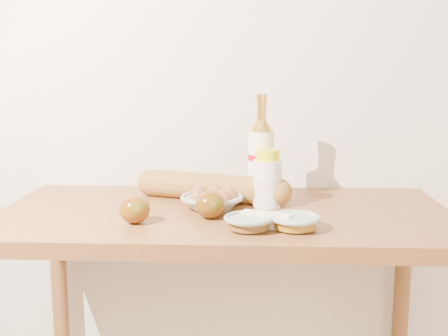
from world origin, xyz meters
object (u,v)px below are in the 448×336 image
Objects in this scene: egg_bowl at (212,200)px; baguette at (212,187)px; cream_bottle at (267,180)px; table at (225,255)px; bourbon_bottle at (261,158)px.

baguette is (-0.01, 0.10, 0.01)m from egg_bowl.
cream_bottle is at bearing 15.26° from egg_bowl.
table is 7.66× the size of cream_bottle.
bourbon_bottle reaches higher than egg_bowl.
cream_bottle is 0.81× the size of egg_bowl.
cream_bottle is (0.02, -0.07, -0.05)m from bourbon_bottle.
egg_bowl is at bearing -68.42° from baguette.
baguette is (-0.04, 0.11, 0.16)m from table.
bourbon_bottle is 0.20m from egg_bowl.
egg_bowl is at bearing 159.47° from table.
cream_bottle is 0.17m from baguette.
bourbon_bottle reaches higher than baguette.
table is 0.23m from cream_bottle.
baguette is (-0.16, 0.06, -0.03)m from cream_bottle.
egg_bowl is (-0.13, -0.11, -0.10)m from bourbon_bottle.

